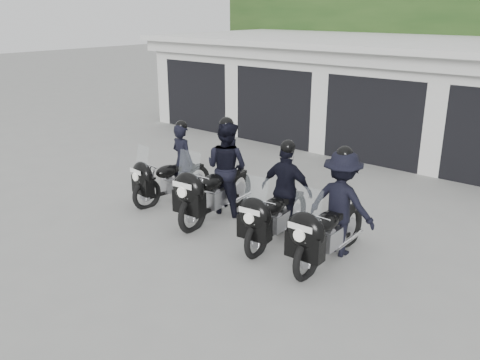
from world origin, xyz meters
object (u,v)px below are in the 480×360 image
Objects in this scene: police_bike_a at (172,169)px; police_bike_c at (282,197)px; police_bike_d at (336,211)px; police_bike_b at (221,175)px.

police_bike_c is (2.82, -0.08, 0.08)m from police_bike_a.
police_bike_a is at bearing 176.52° from police_bike_d.
police_bike_b reaches higher than police_bike_d.
police_bike_a is 3.88m from police_bike_d.
police_bike_b is at bearing 7.75° from police_bike_a.
police_bike_c reaches higher than police_bike_a.
police_bike_d reaches higher than police_bike_a.
police_bike_c is 0.95× the size of police_bike_d.
police_bike_b is 1.50m from police_bike_c.
police_bike_c is 1.06m from police_bike_d.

